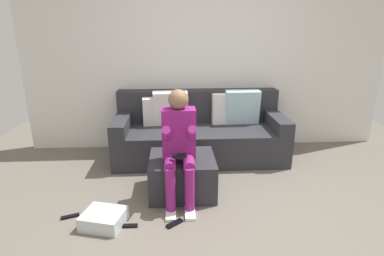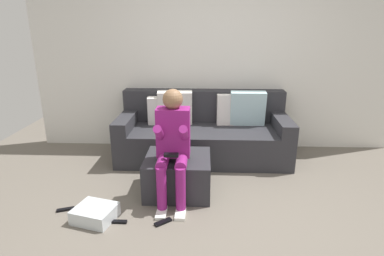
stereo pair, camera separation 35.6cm
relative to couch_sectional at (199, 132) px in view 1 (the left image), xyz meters
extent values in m
plane|color=#6B6359|center=(0.14, -1.59, -0.34)|extent=(6.77, 6.77, 0.00)
cube|color=silver|center=(0.14, 0.45, 1.01)|extent=(5.21, 0.10, 2.71)
cube|color=#2D2D33|center=(0.00, -0.08, -0.13)|extent=(2.28, 0.95, 0.43)
cube|color=#2D2D33|center=(0.00, 0.28, 0.31)|extent=(2.28, 0.23, 0.45)
cube|color=#2D2D33|center=(-1.05, -0.08, 0.18)|extent=(0.20, 0.95, 0.17)
cube|color=#2D2D33|center=(1.04, -0.08, 0.18)|extent=(0.20, 0.95, 0.17)
cube|color=white|center=(-0.58, 0.08, 0.28)|extent=(0.40, 0.19, 0.39)
cube|color=white|center=(-0.40, 0.08, 0.33)|extent=(0.48, 0.23, 0.48)
cube|color=silver|center=(0.60, 0.08, 0.33)|extent=(0.47, 0.20, 0.48)
cube|color=white|center=(0.40, 0.10, 0.30)|extent=(0.43, 0.15, 0.43)
cube|color=#2D2D33|center=(-0.27, -1.03, -0.14)|extent=(0.70, 0.63, 0.41)
cube|color=#8C1E72|center=(-0.30, -1.11, 0.38)|extent=(0.34, 0.20, 0.50)
sphere|color=#8C6647|center=(-0.30, -1.11, 0.72)|extent=(0.20, 0.20, 0.20)
cylinder|color=#8C1E72|center=(-0.40, -1.27, 0.12)|extent=(0.12, 0.32, 0.12)
cylinder|color=#8C1E72|center=(-0.40, -1.43, -0.10)|extent=(0.10, 0.10, 0.44)
cube|color=white|center=(-0.40, -1.49, -0.33)|extent=(0.10, 0.22, 0.03)
cylinder|color=#8C1E72|center=(-0.43, -1.24, 0.39)|extent=(0.08, 0.36, 0.28)
cylinder|color=#8C1E72|center=(-0.21, -1.27, 0.12)|extent=(0.12, 0.32, 0.12)
cylinder|color=#8C1E72|center=(-0.21, -1.43, -0.10)|extent=(0.10, 0.10, 0.44)
cube|color=white|center=(-0.21, -1.49, -0.33)|extent=(0.10, 0.22, 0.03)
cylinder|color=#8C1E72|center=(-0.18, -1.24, 0.39)|extent=(0.08, 0.35, 0.28)
cube|color=black|center=(-0.30, -1.35, 0.22)|extent=(0.14, 0.06, 0.03)
cube|color=silver|center=(-1.01, -1.60, -0.28)|extent=(0.43, 0.40, 0.13)
cube|color=black|center=(-0.36, -1.63, -0.33)|extent=(0.17, 0.15, 0.02)
cube|color=black|center=(-0.80, -1.64, -0.33)|extent=(0.19, 0.04, 0.02)
cube|color=black|center=(-1.36, -1.46, -0.33)|extent=(0.17, 0.10, 0.02)
camera|label=1|loc=(-0.35, -4.11, 1.40)|focal=29.25mm
camera|label=2|loc=(0.01, -4.11, 1.40)|focal=29.25mm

